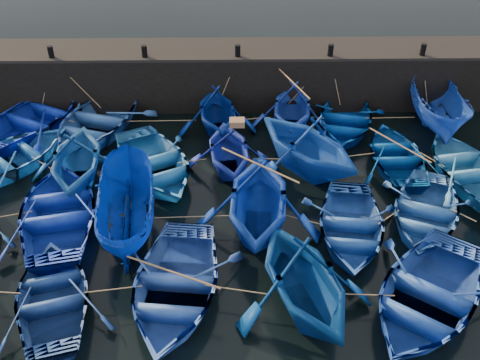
{
  "coord_description": "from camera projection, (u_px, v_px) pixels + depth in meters",
  "views": [
    {
      "loc": [
        -0.23,
        -12.12,
        12.05
      ],
      "look_at": [
        0.0,
        3.2,
        0.7
      ],
      "focal_mm": 40.0,
      "sensor_mm": 36.0,
      "label": 1
    }
  ],
  "objects": [
    {
      "name": "bollard_1",
      "position": [
        144.0,
        51.0,
        22.86
      ],
      "size": [
        0.24,
        0.24,
        0.5
      ],
      "primitive_type": "cylinder",
      "color": "black",
      "rests_on": "quay_top"
    },
    {
      "name": "boat_8",
      "position": [
        154.0,
        163.0,
        20.19
      ],
      "size": [
        5.6,
        6.25,
        1.07
      ],
      "primitive_type": "imported",
      "rotation": [
        0.0,
        0.0,
        0.47
      ],
      "color": "blue",
      "rests_on": "ground"
    },
    {
      "name": "boat_7",
      "position": [
        77.0,
        158.0,
        19.41
      ],
      "size": [
        4.14,
        4.69,
        2.3
      ],
      "primitive_type": "imported",
      "rotation": [
        0.0,
        0.0,
        3.23
      ],
      "color": "#155197",
      "rests_on": "ground"
    },
    {
      "name": "boat_17",
      "position": [
        350.0,
        226.0,
        17.41
      ],
      "size": [
        3.86,
        4.96,
        0.94
      ],
      "primitive_type": "imported",
      "rotation": [
        0.0,
        0.0,
        -0.14
      ],
      "color": "#1D4A98",
      "rests_on": "ground"
    },
    {
      "name": "wooden_crate",
      "position": [
        237.0,
        123.0,
        19.46
      ],
      "size": [
        0.55,
        0.43,
        0.24
      ],
      "primitive_type": "cube",
      "color": "#90613E",
      "rests_on": "boat_9"
    },
    {
      "name": "boat_22",
      "position": [
        174.0,
        286.0,
        15.25
      ],
      "size": [
        4.25,
        5.56,
        1.08
      ],
      "primitive_type": "imported",
      "rotation": [
        0.0,
        0.0,
        -0.11
      ],
      "color": "blue",
      "rests_on": "ground"
    },
    {
      "name": "mooring_ropes",
      "position": [
        233.0,
        150.0,
        20.31
      ],
      "size": [
        17.29,
        11.65,
        2.1
      ],
      "color": "tan",
      "rests_on": "ground"
    },
    {
      "name": "boat_15",
      "position": [
        126.0,
        209.0,
        17.37
      ],
      "size": [
        2.38,
        5.14,
        1.92
      ],
      "primitive_type": "imported",
      "rotation": [
        0.0,
        0.0,
        3.24
      ],
      "color": "#002890",
      "rests_on": "ground"
    },
    {
      "name": "quay_top",
      "position": [
        237.0,
        49.0,
        23.82
      ],
      "size": [
        26.0,
        2.5,
        0.12
      ],
      "primitive_type": "cube",
      "color": "black",
      "rests_on": "quay_wall"
    },
    {
      "name": "boat_9",
      "position": [
        229.0,
        149.0,
        20.13
      ],
      "size": [
        3.74,
        4.21,
        2.03
      ],
      "primitive_type": "imported",
      "rotation": [
        0.0,
        0.0,
        3.26
      ],
      "color": "navy",
      "rests_on": "ground"
    },
    {
      "name": "ground",
      "position": [
        242.0,
        258.0,
        16.91
      ],
      "size": [
        120.0,
        120.0,
        0.0
      ],
      "primitive_type": "plane",
      "color": "black",
      "rests_on": "ground"
    },
    {
      "name": "boat_21",
      "position": [
        54.0,
        295.0,
        15.08
      ],
      "size": [
        4.17,
        5.02,
        0.9
      ],
      "primitive_type": "imported",
      "rotation": [
        0.0,
        0.0,
        3.42
      ],
      "color": "navy",
      "rests_on": "ground"
    },
    {
      "name": "boat_6",
      "position": [
        8.0,
        157.0,
        20.51
      ],
      "size": [
        6.23,
        6.3,
        1.07
      ],
      "primitive_type": "imported",
      "rotation": [
        0.0,
        0.0,
        2.39
      ],
      "color": "#1E5FB5",
      "rests_on": "ground"
    },
    {
      "name": "boat_1",
      "position": [
        95.0,
        121.0,
        22.64
      ],
      "size": [
        5.6,
        6.63,
        1.17
      ],
      "primitive_type": "imported",
      "rotation": [
        0.0,
        0.0,
        -0.32
      ],
      "color": "#285396",
      "rests_on": "ground"
    },
    {
      "name": "boat_0",
      "position": [
        34.0,
        118.0,
        22.86
      ],
      "size": [
        6.23,
        6.82,
        1.16
      ],
      "primitive_type": "imported",
      "rotation": [
        0.0,
        0.0,
        2.62
      ],
      "color": "#081F97",
      "rests_on": "ground"
    },
    {
      "name": "boat_11",
      "position": [
        397.0,
        155.0,
        20.79
      ],
      "size": [
        3.2,
        4.42,
        0.9
      ],
      "primitive_type": "imported",
      "rotation": [
        0.0,
        0.0,
        3.16
      ],
      "color": "navy",
      "rests_on": "ground"
    },
    {
      "name": "quay_wall",
      "position": [
        238.0,
        76.0,
        24.6
      ],
      "size": [
        26.0,
        2.5,
        2.5
      ],
      "primitive_type": "cube",
      "color": "black",
      "rests_on": "ground"
    },
    {
      "name": "boat_16",
      "position": [
        258.0,
        198.0,
        17.28
      ],
      "size": [
        4.62,
        5.24,
        2.58
      ],
      "primitive_type": "imported",
      "rotation": [
        0.0,
        0.0,
        -0.08
      ],
      "color": "#0B32A2",
      "rests_on": "ground"
    },
    {
      "name": "boat_4",
      "position": [
        345.0,
        120.0,
        22.92
      ],
      "size": [
        4.45,
        5.44,
        0.99
      ],
      "primitive_type": "imported",
      "rotation": [
        0.0,
        0.0,
        -0.24
      ],
      "color": "navy",
      "rests_on": "ground"
    },
    {
      "name": "bollard_2",
      "position": [
        238.0,
        51.0,
        22.91
      ],
      "size": [
        0.24,
        0.24,
        0.5
      ],
      "primitive_type": "cylinder",
      "color": "black",
      "rests_on": "quay_top"
    },
    {
      "name": "boat_24",
      "position": [
        427.0,
        295.0,
        14.94
      ],
      "size": [
        6.33,
        6.67,
        1.13
      ],
      "primitive_type": "imported",
      "rotation": [
        0.0,
        0.0,
        -0.63
      ],
      "color": "#1C439E",
      "rests_on": "ground"
    },
    {
      "name": "bollard_4",
      "position": [
        423.0,
        50.0,
        23.01
      ],
      "size": [
        0.24,
        0.24,
        0.5
      ],
      "primitive_type": "cylinder",
      "color": "black",
      "rests_on": "quay_top"
    },
    {
      "name": "loose_oars",
      "position": [
        291.0,
        156.0,
        18.48
      ],
      "size": [
        10.37,
        11.64,
        1.73
      ],
      "color": "#99724C",
      "rests_on": "ground"
    },
    {
      "name": "boat_10",
      "position": [
        308.0,
        143.0,
        19.97
      ],
      "size": [
        6.34,
        6.45,
        2.57
      ],
      "primitive_type": "imported",
      "rotation": [
        0.0,
        0.0,
        3.82
      ],
      "color": "#0D3F9F",
      "rests_on": "ground"
    },
    {
      "name": "boat_12",
      "position": [
        468.0,
        167.0,
        20.04
      ],
      "size": [
        4.27,
        5.4,
        1.01
      ],
      "primitive_type": "imported",
      "rotation": [
        0.0,
        0.0,
        3.31
      ],
      "color": "#3379BF",
      "rests_on": "ground"
    },
    {
      "name": "boat_23",
      "position": [
        303.0,
        278.0,
        14.59
      ],
      "size": [
        5.22,
        5.62,
        2.42
      ],
      "primitive_type": "imported",
      "rotation": [
        0.0,
        0.0,
        0.32
      ],
      "color": "navy",
      "rests_on": "ground"
    },
    {
      "name": "boat_3",
      "position": [
        292.0,
        106.0,
        22.67
      ],
      "size": [
        3.94,
        4.43,
        2.13
      ],
      "primitive_type": "imported",
      "rotation": [
        0.0,
        0.0,
        -0.11
      ],
      "color": "#1A3DB9",
      "rests_on": "ground"
    },
    {
      "name": "bollard_0",
      "position": [
        51.0,
        52.0,
        22.82
      ],
      "size": [
        0.24,
        0.24,
        0.5
      ],
      "primitive_type": "cylinder",
      "color": "black",
      "rests_on": "quay_top"
    },
    {
      "name": "boat_2",
      "position": [
        217.0,
        110.0,
        22.48
      ],
      "size": [
        3.87,
        4.33,
        2.06
      ],
      "primitive_type": "imported",
      "rotation": [
        0.0,
        0.0,
        0.13
      ],
      "color": "navy",
      "rests_on": "ground"
    },
    {
      "name": "boat_14",
      "position": [
        59.0,
        211.0,
        17.9
      ],
      "size": [
        4.87,
        6.05,
        1.11
      ],
      "primitive_type": "imported",
      "rotation": [
        0.0,
        0.0,
        3.35
      ],
      "color": "#1534B3",
      "rests_on": "ground"
    },
    {
      "name": "boat_18",
      "position": [
        425.0,
        212.0,
        17.99
      ],
      "size": [
        4.78,
        5.49,
        0.95
      ],
      "primitive_type": "imported",
      "rotation": [
        0.0,
        0.0,
        -0.39
      ],
      "color": "#2C5FAF",
      "rests_on": "ground"
    },
    {
      "name": "bollard_3",
      "position": [
        331.0,
        50.0,
        22.96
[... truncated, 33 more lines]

